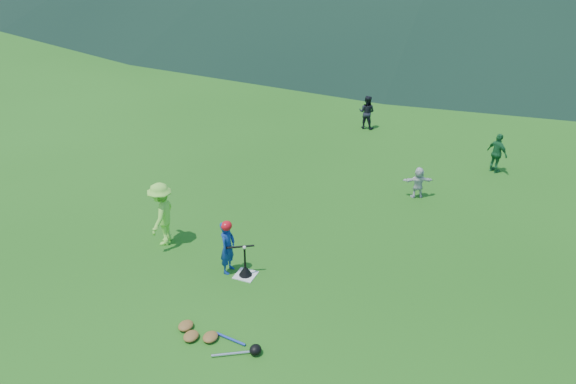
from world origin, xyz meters
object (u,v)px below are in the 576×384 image
Objects in this scene: fielder_d at (418,182)px; equipment_pile at (210,337)px; fielder_b at (367,112)px; batting_tee at (245,271)px; batter_child at (228,247)px; fielder_c at (497,153)px; home_plate at (246,275)px; adult_coach at (162,214)px.

equipment_pile is (-2.52, -7.34, -0.39)m from fielder_d.
fielder_d is at bearing 123.58° from fielder_b.
equipment_pile is (0.30, -2.13, -0.06)m from batting_tee.
fielder_d is 5.94m from batting_tee.
batter_child is 1.02× the size of fielder_b.
home_plate is at bearing 96.70° from fielder_c.
adult_coach is 1.28× the size of fielder_c.
home_plate is 0.75m from batter_child.
batting_tee is at bearing 93.31° from fielder_b.
fielder_d is 1.34× the size of batting_tee.
fielder_d is 0.51× the size of equipment_pile.
fielder_d is at bearing 61.65° from batting_tee.
fielder_b reaches higher than home_plate.
adult_coach is (-2.00, 0.47, 0.17)m from batter_child.
home_plate is 0.36× the size of fielder_c.
equipment_pile is (0.26, -12.14, -0.55)m from fielder_b.
fielder_c is at bearing 122.41° from adult_coach.
equipment_pile is (0.72, -2.14, -0.56)m from batter_child.
batter_child is at bearing 33.88° from fielder_d.
fielder_b is at bearing 89.78° from batting_tee.
batter_child reaches higher than fielder_c.
batter_child is 9.33m from fielder_c.
fielder_b is at bearing -84.14° from fielder_d.
fielder_b is 1.82× the size of batting_tee.
adult_coach is 7.06m from fielder_d.
home_plate is 5.94m from fielder_d.
adult_coach reaches higher than batter_child.
fielder_c is 1.36× the size of fielder_d.
fielder_d is at bearing 61.65° from home_plate.
adult_coach is at bearing 168.50° from batting_tee.
home_plate is 0.12m from batting_tee.
equipment_pile is (2.72, -2.62, -0.73)m from adult_coach.
adult_coach is at bearing 79.01° from fielder_b.
fielder_d is at bearing -32.57° from batter_child.
home_plate is at bearing 97.93° from equipment_pile.
batter_child reaches higher than home_plate.
batter_child is 0.65m from batting_tee.
equipment_pile is at bearing -82.07° from batting_tee.
fielder_b is 1.36× the size of fielder_d.
fielder_b is at bearing 12.47° from fielder_c.
home_plate is 0.36× the size of fielder_b.
home_plate is at bearing 93.31° from fielder_b.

